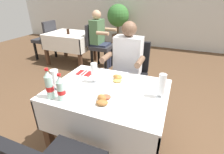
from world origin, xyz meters
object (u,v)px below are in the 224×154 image
(main_dining_table, at_px, (108,103))
(beer_glass_right, at_px, (55,80))
(seated_diner_far, at_px, (126,65))
(cola_bottle_secondary, at_px, (61,89))
(plate_near_camera, at_px, (102,100))
(cola_bottle_primary, at_px, (49,85))
(background_chair_right, at_px, (98,44))
(potted_plant_corner, at_px, (118,20))
(beer_glass_middle, at_px, (94,73))
(beer_glass_left, at_px, (162,86))
(napkin_cutlery_set, at_px, (85,73))
(plate_far_diner, at_px, (118,79))
(chair_far_diner_seat, at_px, (131,72))
(background_chair_left, at_px, (46,38))
(background_patron, at_px, (100,37))
(background_dining_table, at_px, (71,41))
(background_table_tumbler, at_px, (68,32))

(main_dining_table, height_order, beer_glass_right, beer_glass_right)
(seated_diner_far, xyz_separation_m, cola_bottle_secondary, (-0.26, -1.02, 0.13))
(plate_near_camera, bearing_deg, cola_bottle_primary, -167.26)
(background_chair_right, distance_m, potted_plant_corner, 1.82)
(seated_diner_far, relative_size, beer_glass_middle, 6.00)
(beer_glass_left, relative_size, napkin_cutlery_set, 1.18)
(plate_far_diner, height_order, napkin_cutlery_set, plate_far_diner)
(beer_glass_right, bearing_deg, beer_glass_middle, 44.48)
(seated_diner_far, xyz_separation_m, plate_far_diner, (0.08, -0.52, 0.04))
(chair_far_diner_seat, xyz_separation_m, seated_diner_far, (-0.04, -0.11, 0.16))
(napkin_cutlery_set, xyz_separation_m, background_chair_left, (-2.18, 1.79, -0.18))
(beer_glass_left, height_order, beer_glass_right, beer_glass_left)
(cola_bottle_primary, bearing_deg, background_chair_right, 106.88)
(seated_diner_far, bearing_deg, beer_glass_middle, -102.46)
(chair_far_diner_seat, xyz_separation_m, beer_glass_left, (0.48, -0.78, 0.29))
(beer_glass_middle, xyz_separation_m, cola_bottle_secondary, (-0.12, -0.39, -0.00))
(beer_glass_left, relative_size, beer_glass_right, 1.12)
(plate_near_camera, xyz_separation_m, napkin_cutlery_set, (-0.43, 0.44, -0.02))
(background_patron, bearing_deg, background_chair_right, -180.00)
(background_dining_table, height_order, background_patron, background_patron)
(plate_far_diner, xyz_separation_m, background_table_tumbler, (-1.84, 1.72, 0.03))
(plate_near_camera, height_order, beer_glass_left, beer_glass_left)
(chair_far_diner_seat, height_order, potted_plant_corner, potted_plant_corner)
(beer_glass_middle, bearing_deg, plate_far_diner, 26.96)
(plate_near_camera, relative_size, background_patron, 0.20)
(beer_glass_left, distance_m, background_chair_left, 3.65)
(plate_far_diner, distance_m, cola_bottle_primary, 0.68)
(main_dining_table, xyz_separation_m, beer_glass_left, (0.48, 0.04, 0.28))
(seated_diner_far, xyz_separation_m, background_table_tumbler, (-1.76, 1.19, 0.08))
(plate_near_camera, distance_m, plate_far_diner, 0.41)
(seated_diner_far, bearing_deg, background_table_tumbler, 145.86)
(main_dining_table, relative_size, seated_diner_far, 0.88)
(plate_far_diner, distance_m, beer_glass_middle, 0.26)
(chair_far_diner_seat, xyz_separation_m, cola_bottle_secondary, (-0.30, -1.13, 0.29))
(background_chair_right, height_order, background_patron, background_patron)
(beer_glass_middle, bearing_deg, background_dining_table, 130.55)
(beer_glass_right, relative_size, background_chair_right, 0.21)
(background_chair_right, bearing_deg, cola_bottle_secondary, -70.66)
(beer_glass_right, distance_m, napkin_cutlery_set, 0.43)
(beer_glass_right, height_order, napkin_cutlery_set, beer_glass_right)
(background_dining_table, bearing_deg, cola_bottle_secondary, -56.44)
(main_dining_table, distance_m, background_patron, 2.28)
(background_chair_left, distance_m, background_table_tumbler, 0.81)
(napkin_cutlery_set, bearing_deg, plate_far_diner, -4.50)
(beer_glass_right, relative_size, background_chair_left, 0.21)
(cola_bottle_primary, distance_m, background_table_tumbler, 2.63)
(seated_diner_far, relative_size, napkin_cutlery_set, 6.59)
(plate_far_diner, bearing_deg, chair_far_diner_seat, 93.53)
(seated_diner_far, bearing_deg, background_dining_table, 144.08)
(main_dining_table, bearing_deg, potted_plant_corner, 108.84)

